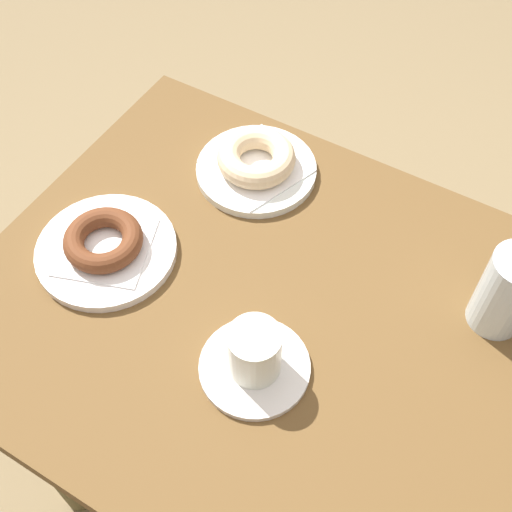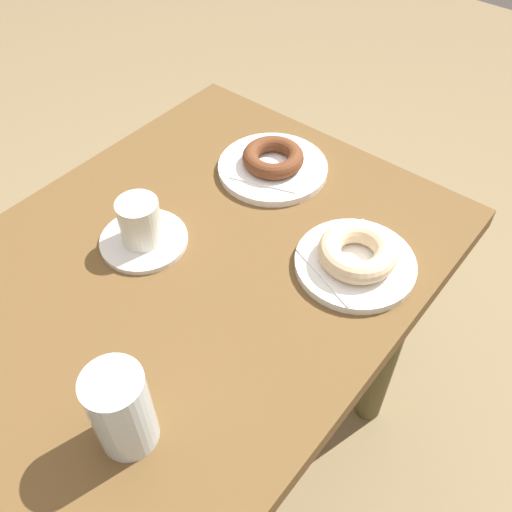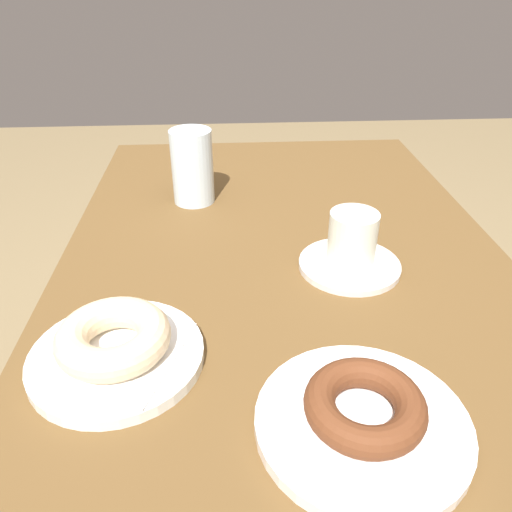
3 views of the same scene
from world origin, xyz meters
name	(u,v)px [view 1 (image 1 of 3)]	position (x,y,z in m)	size (l,w,h in m)	color
ground_plane	(298,491)	(0.00, 0.00, 0.00)	(6.00, 6.00, 0.00)	olive
table	(318,377)	(0.00, 0.00, 0.58)	(1.01, 0.67, 0.70)	brown
plate_chocolate_ring	(106,250)	(0.34, 0.04, 0.71)	(0.21, 0.21, 0.01)	white
napkin_chocolate_ring	(105,247)	(0.34, 0.04, 0.72)	(0.13, 0.13, 0.00)	white
donut_chocolate_ring	(103,240)	(0.34, 0.04, 0.73)	(0.11, 0.11, 0.03)	brown
plate_sugar_ring	(256,170)	(0.23, -0.21, 0.71)	(0.19, 0.19, 0.01)	white
napkin_sugar_ring	(256,166)	(0.23, -0.21, 0.72)	(0.14, 0.14, 0.00)	white
donut_sugar_ring	(256,157)	(0.23, -0.21, 0.74)	(0.12, 0.12, 0.04)	beige
water_glass	(507,292)	(-0.19, -0.14, 0.77)	(0.07, 0.07, 0.13)	silver
coffee_cup	(255,357)	(0.06, 0.09, 0.74)	(0.15, 0.15, 0.09)	silver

